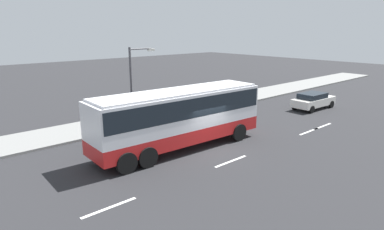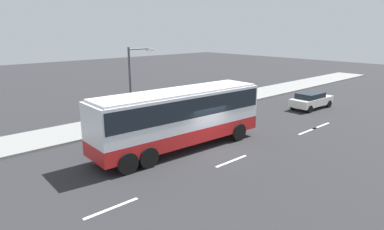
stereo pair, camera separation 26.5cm
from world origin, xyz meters
TOP-DOWN VIEW (x-y plane):
  - ground_plane at (0.00, 0.00)m, footprint 120.00×120.00m
  - sidewalk_curb at (0.00, 8.41)m, footprint 80.00×4.00m
  - lane_centreline at (-3.35, -2.15)m, footprint 29.61×0.16m
  - coach_bus at (-1.17, 1.22)m, footprint 10.84×3.13m
  - car_white_minivan at (14.14, 1.19)m, footprint 4.55×2.02m
  - pedestrian_near_curb at (6.82, 7.05)m, footprint 0.32×0.32m
  - street_lamp at (-0.68, 6.74)m, footprint 2.08×0.24m

SIDE VIEW (x-z plane):
  - ground_plane at x=0.00m, z-range 0.00..0.00m
  - lane_centreline at x=-3.35m, z-range 0.00..0.01m
  - sidewalk_curb at x=0.00m, z-range 0.00..0.15m
  - car_white_minivan at x=14.14m, z-range 0.06..1.49m
  - pedestrian_near_curb at x=6.82m, z-range 0.27..1.87m
  - coach_bus at x=-1.17m, z-range 0.42..3.91m
  - street_lamp at x=-0.68m, z-range 0.68..6.22m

